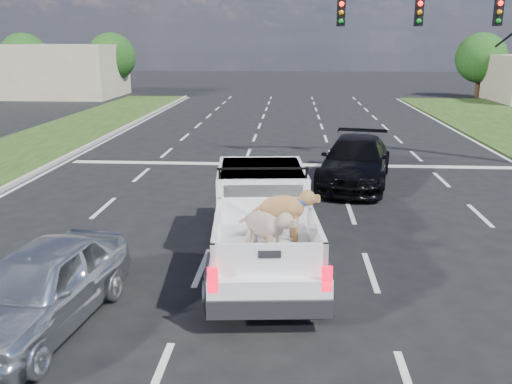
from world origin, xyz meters
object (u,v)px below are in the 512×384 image
traffic_signal (490,38)px  black_coupe (355,161)px  silver_sedan (40,287)px  pickup_truck (263,220)px

traffic_signal → black_coupe: 7.13m
traffic_signal → black_coupe: traffic_signal is taller
silver_sedan → black_coupe: (6.18, 9.89, 0.06)m
black_coupe → silver_sedan: bearing=-110.3°
silver_sedan → pickup_truck: bearing=46.5°
silver_sedan → black_coupe: 11.66m
traffic_signal → black_coupe: bearing=-147.4°
pickup_truck → silver_sedan: (-3.50, -2.88, -0.28)m
silver_sedan → black_coupe: black_coupe is taller
pickup_truck → silver_sedan: bearing=-145.8°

